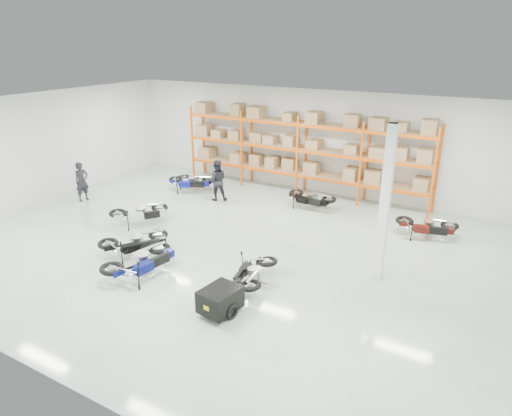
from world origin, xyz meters
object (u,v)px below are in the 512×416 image
Objects in this scene: moto_silver_left at (140,210)px; moto_touring_right at (252,269)px; moto_black_far_left at (135,239)px; trailer at (220,300)px; moto_back_c at (310,195)px; person_back at (217,180)px; moto_back_b at (193,178)px; moto_back_d at (427,223)px; moto_blue_centre at (142,257)px; person_left at (82,182)px; moto_back_a at (191,179)px.

moto_touring_right is at bearing -159.75° from moto_silver_left.
moto_black_far_left is 1.13× the size of trailer.
moto_back_c is (-1.10, 6.53, 0.01)m from moto_touring_right.
person_back reaches higher than moto_silver_left.
moto_back_b is at bearing -41.14° from moto_silver_left.
moto_back_b is (-2.61, 6.46, -0.11)m from moto_black_far_left.
moto_touring_right is 6.62m from moto_back_c.
person_back reaches higher than moto_back_d.
trailer is at bearing -168.53° from moto_back_c.
person_left is at bearing -19.96° from moto_blue_centre.
moto_touring_right is 0.95× the size of moto_back_a.
moto_blue_centre is 7.86m from moto_back_a.
moto_back_c is at bearing -80.47° from moto_black_far_left.
moto_black_far_left is at bearing -107.60° from person_left.
moto_blue_centre is 9.63m from moto_back_d.
moto_blue_centre is at bearing -169.80° from moto_touring_right.
person_back reaches higher than moto_black_far_left.
person_back reaches higher than trailer.
moto_back_d is at bearing -67.64° from person_left.
moto_silver_left is 1.11× the size of person_left.
moto_silver_left is at bearing 157.46° from trailer.
moto_black_far_left is 6.57m from moto_back_a.
moto_silver_left is 1.07× the size of moto_touring_right.
moto_back_d is (6.65, 6.97, -0.07)m from moto_blue_centre.
moto_touring_right is 0.96× the size of moto_back_d.
moto_touring_right is 1.04× the size of person_left.
person_back reaches higher than moto_blue_centre.
moto_back_b is (-3.74, 7.35, -0.14)m from moto_blue_centre.
moto_touring_right is (3.05, 1.12, -0.09)m from moto_blue_centre.
moto_touring_right is at bearing -166.67° from moto_back_c.
moto_blue_centre is 1.06× the size of moto_black_far_left.
trailer is 9.99m from moto_back_a.
moto_back_b reaches higher than trailer.
moto_back_c is 9.61m from person_left.
moto_blue_centre is 1.14× the size of moto_back_c.
moto_back_d is (4.70, -0.67, 0.01)m from moto_back_c.
moto_blue_centre is 1.11× the size of moto_back_a.
moto_black_far_left is at bearing 159.27° from moto_back_c.
moto_black_far_left is 1.09× the size of person_back.
moto_silver_left is 1.19× the size of moto_back_b.
moto_back_c is at bearing 105.27° from trailer.
moto_blue_centre is at bearing 169.47° from moto_back_c.
moto_back_d is at bearing -119.54° from moto_silver_left.
moto_back_a is (-6.64, 5.87, 0.03)m from moto_touring_right.
moto_blue_centre is 1.22× the size of person_left.
moto_back_b is at bearing 127.47° from moto_touring_right.
moto_blue_centre is 3.09m from trailer.
moto_back_d is 13.85m from person_left.
moto_back_c is (-1.10, 8.13, 0.14)m from trailer.
moto_back_a reaches higher than moto_back_d.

